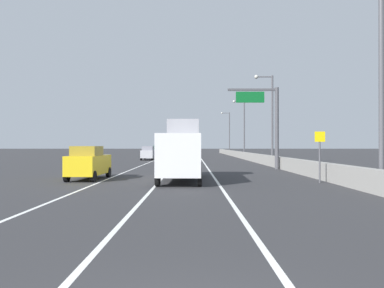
{
  "coord_description": "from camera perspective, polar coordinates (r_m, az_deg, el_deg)",
  "views": [
    {
      "loc": [
        -0.01,
        -3.35,
        2.2
      ],
      "look_at": [
        0.17,
        48.58,
        2.39
      ],
      "focal_mm": 32.77,
      "sensor_mm": 36.0,
      "label": 1
    }
  ],
  "objects": [
    {
      "name": "lane_stripe_center",
      "position": [
        58.42,
        -2.16,
        -2.37
      ],
      "size": [
        0.16,
        130.0,
        0.0
      ],
      "primitive_type": "cube",
      "color": "silver",
      "rests_on": "ground_plane"
    },
    {
      "name": "lane_stripe_left",
      "position": [
        58.64,
        -5.58,
        -2.36
      ],
      "size": [
        0.16,
        130.0,
        0.0
      ],
      "primitive_type": "cube",
      "color": "silver",
      "rests_on": "ground_plane"
    },
    {
      "name": "lamp_post_right_near",
      "position": [
        19.74,
        27.56,
        10.37
      ],
      "size": [
        2.14,
        0.44,
        10.12
      ],
      "color": "#4C4C51",
      "rests_on": "ground_plane"
    },
    {
      "name": "jersey_barrier_right",
      "position": [
        44.18,
        10.75,
        -2.35
      ],
      "size": [
        0.6,
        120.0,
        1.1
      ],
      "primitive_type": "cube",
      "color": "gray",
      "rests_on": "ground_plane"
    },
    {
      "name": "overhead_sign_gantry",
      "position": [
        32.92,
        12.18,
        4.2
      ],
      "size": [
        4.68,
        0.36,
        7.5
      ],
      "color": "#47474C",
      "rests_on": "ground_plane"
    },
    {
      "name": "car_white_4",
      "position": [
        88.28,
        -4.23,
        -1.03
      ],
      "size": [
        1.8,
        4.78,
        1.88
      ],
      "color": "white",
      "rests_on": "ground_plane"
    },
    {
      "name": "car_silver_5",
      "position": [
        52.8,
        -7.32,
        -1.48
      ],
      "size": [
        1.85,
        4.73,
        2.06
      ],
      "color": "#B7B7BC",
      "rests_on": "ground_plane"
    },
    {
      "name": "speed_advisory_sign",
      "position": [
        21.81,
        19.87,
        -1.34
      ],
      "size": [
        0.6,
        0.11,
        3.0
      ],
      "color": "#4C4C51",
      "rests_on": "ground_plane"
    },
    {
      "name": "car_green_2",
      "position": [
        69.81,
        -5.72,
        -1.14
      ],
      "size": [
        1.98,
        4.63,
        2.14
      ],
      "color": "#196033",
      "rests_on": "ground_plane"
    },
    {
      "name": "lamp_post_right_fourth",
      "position": [
        84.18,
        5.73,
        2.25
      ],
      "size": [
        2.14,
        0.44,
        10.12
      ],
      "color": "#4C4C51",
      "rests_on": "ground_plane"
    },
    {
      "name": "ground_plane",
      "position": [
        67.38,
        -0.19,
        -2.08
      ],
      "size": [
        320.0,
        320.0,
        0.0
      ],
      "primitive_type": "plane",
      "color": "#2D2D30"
    },
    {
      "name": "lane_stripe_right",
      "position": [
        58.41,
        1.28,
        -2.37
      ],
      "size": [
        0.16,
        130.0,
        0.0
      ],
      "primitive_type": "cube",
      "color": "silver",
      "rests_on": "ground_plane"
    },
    {
      "name": "lamp_post_right_second",
      "position": [
        40.46,
        12.37,
        4.92
      ],
      "size": [
        2.14,
        0.44,
        10.12
      ],
      "color": "#4C4C51",
      "rests_on": "ground_plane"
    },
    {
      "name": "car_black_3",
      "position": [
        72.93,
        -2.9,
        -1.17
      ],
      "size": [
        2.01,
        4.14,
        1.97
      ],
      "color": "black",
      "rests_on": "ground_plane"
    },
    {
      "name": "car_gray_1",
      "position": [
        72.44,
        -0.5,
        -1.21
      ],
      "size": [
        1.95,
        4.6,
        1.87
      ],
      "color": "slate",
      "rests_on": "ground_plane"
    },
    {
      "name": "box_truck",
      "position": [
        22.14,
        -1.81,
        -1.28
      ],
      "size": [
        2.66,
        8.17,
        3.93
      ],
      "color": "silver",
      "rests_on": "ground_plane"
    },
    {
      "name": "lamp_post_right_third",
      "position": [
        62.24,
        8.06,
        3.12
      ],
      "size": [
        2.14,
        0.44,
        10.12
      ],
      "color": "#4C4C51",
      "rests_on": "ground_plane"
    },
    {
      "name": "car_yellow_0",
      "position": [
        23.42,
        -16.66,
        -2.98
      ],
      "size": [
        1.97,
        4.22,
        2.15
      ],
      "color": "gold",
      "rests_on": "ground_plane"
    }
  ]
}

